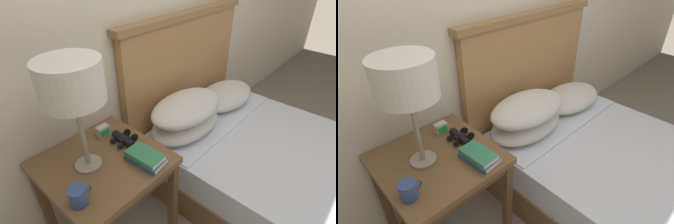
% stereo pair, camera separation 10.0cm
% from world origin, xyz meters
% --- Properties ---
extents(wall_back, '(8.00, 0.06, 2.60)m').
position_xyz_m(wall_back, '(0.00, 1.06, 1.30)').
color(wall_back, beige).
rests_on(wall_back, ground_plane).
extents(nightstand, '(0.58, 0.58, 0.65)m').
position_xyz_m(nightstand, '(-0.54, 0.73, 0.56)').
color(nightstand, brown).
rests_on(nightstand, ground_plane).
extents(bed, '(1.31, 1.89, 1.19)m').
position_xyz_m(bed, '(0.44, 0.19, 0.28)').
color(bed, brown).
rests_on(bed, ground_plane).
extents(table_lamp, '(0.27, 0.27, 0.55)m').
position_xyz_m(table_lamp, '(-0.61, 0.76, 1.10)').
color(table_lamp, gray).
rests_on(table_lamp, nightstand).
extents(book_on_nightstand, '(0.14, 0.21, 0.03)m').
position_xyz_m(book_on_nightstand, '(-0.40, 0.56, 0.67)').
color(book_on_nightstand, silver).
rests_on(book_on_nightstand, nightstand).
extents(book_stacked_on_top, '(0.12, 0.19, 0.03)m').
position_xyz_m(book_stacked_on_top, '(-0.41, 0.56, 0.69)').
color(book_stacked_on_top, silver).
rests_on(book_stacked_on_top, book_on_nightstand).
extents(binoculars_pair, '(0.14, 0.16, 0.05)m').
position_xyz_m(binoculars_pair, '(-0.37, 0.76, 0.67)').
color(binoculars_pair, black).
rests_on(binoculars_pair, nightstand).
extents(coffee_mug, '(0.10, 0.08, 0.08)m').
position_xyz_m(coffee_mug, '(-0.76, 0.59, 0.69)').
color(coffee_mug, '#334C84').
rests_on(coffee_mug, nightstand).
extents(alarm_clock, '(0.07, 0.05, 0.06)m').
position_xyz_m(alarm_clock, '(-0.41, 0.90, 0.68)').
color(alarm_clock, '#B7B2A8').
rests_on(alarm_clock, nightstand).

